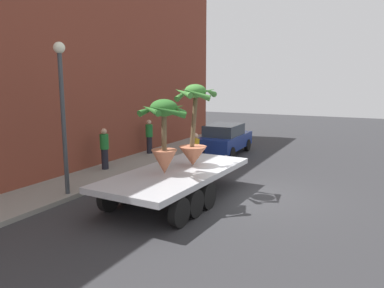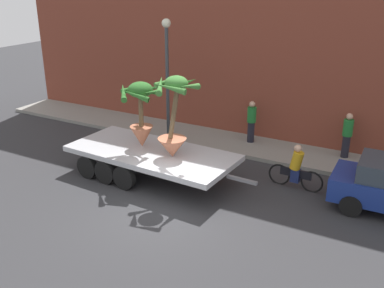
% 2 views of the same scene
% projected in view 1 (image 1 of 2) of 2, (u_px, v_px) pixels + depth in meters
% --- Properties ---
extents(ground_plane, '(60.00, 60.00, 0.00)m').
position_uv_depth(ground_plane, '(252.00, 195.00, 12.48)').
color(ground_plane, '#2D2D30').
extents(sidewalk, '(24.00, 2.20, 0.15)m').
position_uv_depth(sidewalk, '(108.00, 173.00, 15.16)').
color(sidewalk, gray).
rests_on(sidewalk, ground).
extents(building_facade, '(24.00, 1.20, 9.30)m').
position_uv_depth(building_facade, '(71.00, 59.00, 15.14)').
color(building_facade, brown).
rests_on(building_facade, ground).
extents(flatbed_trailer, '(6.82, 2.86, 0.98)m').
position_uv_depth(flatbed_trailer, '(173.00, 179.00, 11.58)').
color(flatbed_trailer, '#B7BABF').
rests_on(flatbed_trailer, ground).
extents(potted_palm_rear, '(1.39, 1.44, 2.71)m').
position_uv_depth(potted_palm_rear, '(194.00, 128.00, 12.33)').
color(potted_palm_rear, '#B26647').
rests_on(potted_palm_rear, flatbed_trailer).
extents(potted_palm_middle, '(1.55, 1.60, 2.28)m').
position_uv_depth(potted_palm_middle, '(164.00, 133.00, 11.17)').
color(potted_palm_middle, '#B26647').
rests_on(potted_palm_middle, flatbed_trailer).
extents(cyclist, '(1.84, 0.36, 1.54)m').
position_uv_depth(cyclist, '(195.00, 152.00, 16.50)').
color(cyclist, black).
rests_on(cyclist, ground).
extents(parked_car, '(4.10, 1.90, 1.58)m').
position_uv_depth(parked_car, '(225.00, 139.00, 19.21)').
color(parked_car, navy).
rests_on(parked_car, ground).
extents(pedestrian_near_gate, '(0.36, 0.36, 1.71)m').
position_uv_depth(pedestrian_near_gate, '(149.00, 136.00, 18.66)').
color(pedestrian_near_gate, black).
rests_on(pedestrian_near_gate, sidewalk).
extents(pedestrian_far_left, '(0.36, 0.36, 1.71)m').
position_uv_depth(pedestrian_far_left, '(104.00, 148.00, 15.32)').
color(pedestrian_far_left, black).
rests_on(pedestrian_far_left, sidewalk).
extents(street_lamp, '(0.36, 0.36, 4.83)m').
position_uv_depth(street_lamp, '(62.00, 99.00, 11.60)').
color(street_lamp, '#383D42').
rests_on(street_lamp, sidewalk).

